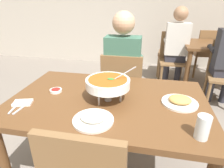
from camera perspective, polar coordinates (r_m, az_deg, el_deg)
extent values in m
cube|color=brown|center=(1.37, -1.23, -5.20)|extent=(1.38, 0.88, 0.04)
cylinder|color=brown|center=(1.59, -29.19, -21.14)|extent=(0.07, 0.07, 0.72)
cylinder|color=brown|center=(2.07, -16.21, -7.37)|extent=(0.07, 0.07, 0.72)
cylinder|color=brown|center=(1.91, 20.79, -11.11)|extent=(0.07, 0.07, 0.72)
cube|color=brown|center=(2.23, 3.37, -1.82)|extent=(0.44, 0.44, 0.03)
cube|color=brown|center=(1.95, 2.71, 1.97)|extent=(0.42, 0.04, 0.45)
cylinder|color=brown|center=(2.49, 8.23, -4.95)|extent=(0.04, 0.04, 0.42)
cylinder|color=brown|center=(2.53, -0.41, -4.17)|extent=(0.04, 0.04, 0.42)
cylinder|color=brown|center=(2.16, 7.56, -9.79)|extent=(0.04, 0.04, 0.42)
cylinder|color=brown|center=(2.21, -2.42, -8.78)|extent=(0.04, 0.04, 0.42)
cylinder|color=#2D2D38|center=(2.34, 5.76, -6.44)|extent=(0.10, 0.10, 0.45)
cylinder|color=#2D2D38|center=(2.36, 0.90, -5.99)|extent=(0.10, 0.10, 0.45)
cube|color=#2D2D38|center=(2.18, 3.35, -0.28)|extent=(0.32, 0.32, 0.12)
cube|color=#3D6B56|center=(1.99, 3.23, 6.90)|extent=(0.36, 0.20, 0.50)
sphere|color=tan|center=(1.92, 3.51, 17.81)|extent=(0.22, 0.22, 0.22)
cylinder|color=#3D6B56|center=(2.19, 8.15, 6.88)|extent=(0.08, 0.28, 0.08)
cylinder|color=#3D6B56|center=(2.22, -0.16, 7.43)|extent=(0.08, 0.28, 0.08)
cylinder|color=silver|center=(1.31, 2.64, -3.32)|extent=(0.01, 0.01, 0.10)
cylinder|color=silver|center=(1.40, -2.33, -1.37)|extent=(0.01, 0.01, 0.10)
cylinder|color=silver|center=(1.26, -3.98, -4.37)|extent=(0.01, 0.01, 0.10)
torus|color=silver|center=(1.30, -1.24, -1.01)|extent=(0.21, 0.21, 0.01)
cylinder|color=#B2B2B7|center=(1.34, -1.21, -4.19)|extent=(0.05, 0.05, 0.04)
cone|color=orange|center=(1.32, -1.22, -2.97)|extent=(0.02, 0.02, 0.04)
cylinder|color=white|center=(1.29, -1.25, 0.20)|extent=(0.30, 0.30, 0.06)
cylinder|color=#B75119|center=(1.28, -1.26, 1.22)|extent=(0.26, 0.26, 0.01)
ellipsoid|color=#388433|center=(1.27, -0.38, 1.53)|extent=(0.05, 0.03, 0.01)
cylinder|color=silver|center=(1.27, 2.90, 2.71)|extent=(0.18, 0.01, 0.13)
cylinder|color=white|center=(1.13, -5.63, -10.70)|extent=(0.24, 0.24, 0.01)
ellipsoid|color=white|center=(1.12, -5.68, -9.63)|extent=(0.15, 0.13, 0.04)
cylinder|color=white|center=(1.38, 19.52, -5.30)|extent=(0.24, 0.24, 0.01)
ellipsoid|color=tan|center=(1.37, 19.67, -4.37)|extent=(0.15, 0.13, 0.04)
cylinder|color=white|center=(1.52, -16.41, -1.90)|extent=(0.09, 0.09, 0.02)
cylinder|color=maroon|center=(1.52, -16.45, -1.59)|extent=(0.07, 0.07, 0.01)
cube|color=white|center=(1.43, -25.11, -5.09)|extent=(0.14, 0.11, 0.02)
cube|color=silver|center=(1.41, -26.88, -6.07)|extent=(0.04, 0.17, 0.01)
cube|color=silver|center=(1.38, -25.22, -6.36)|extent=(0.03, 0.17, 0.01)
cylinder|color=silver|center=(1.08, 25.48, -11.57)|extent=(0.07, 0.07, 0.13)
cylinder|color=orange|center=(1.09, 25.29, -12.43)|extent=(0.06, 0.06, 0.08)
cube|color=brown|center=(3.47, 28.87, 10.11)|extent=(1.00, 0.80, 0.04)
cylinder|color=brown|center=(3.15, 21.51, 2.94)|extent=(0.07, 0.07, 0.72)
cylinder|color=brown|center=(3.78, 20.00, 6.62)|extent=(0.07, 0.07, 0.72)
cylinder|color=brown|center=(2.86, 26.67, -3.45)|extent=(0.04, 0.04, 0.42)
cylinder|color=brown|center=(3.20, 26.05, -0.43)|extent=(0.04, 0.04, 0.42)
cube|color=brown|center=(3.39, 17.70, 6.35)|extent=(0.46, 0.46, 0.03)
cube|color=brown|center=(3.53, 17.74, 11.05)|extent=(0.42, 0.06, 0.45)
cylinder|color=brown|center=(3.26, 14.39, 1.83)|extent=(0.04, 0.04, 0.42)
cylinder|color=brown|center=(3.33, 20.88, 1.41)|extent=(0.04, 0.04, 0.42)
cylinder|color=brown|center=(3.62, 13.87, 4.11)|extent=(0.04, 0.04, 0.42)
cylinder|color=brown|center=(3.68, 19.76, 3.69)|extent=(0.04, 0.04, 0.42)
cube|color=brown|center=(4.15, 25.86, 8.21)|extent=(0.47, 0.47, 0.03)
cube|color=brown|center=(3.91, 27.33, 10.75)|extent=(0.42, 0.07, 0.45)
cylinder|color=brown|center=(4.44, 26.97, 5.88)|extent=(0.04, 0.04, 0.42)
cylinder|color=brown|center=(4.33, 22.22, 6.30)|extent=(0.04, 0.04, 0.42)
cylinder|color=brown|center=(4.10, 28.55, 4.20)|extent=(0.04, 0.04, 0.42)
cylinder|color=brown|center=(3.98, 23.45, 4.62)|extent=(0.04, 0.04, 0.42)
cube|color=brown|center=(3.91, 16.92, 8.73)|extent=(0.48, 0.48, 0.03)
cube|color=brown|center=(3.87, 20.36, 11.78)|extent=(0.08, 0.42, 0.45)
cylinder|color=brown|center=(4.16, 13.98, 6.71)|extent=(0.04, 0.04, 0.42)
cylinder|color=brown|center=(3.79, 13.60, 5.08)|extent=(0.04, 0.04, 0.42)
cylinder|color=brown|center=(4.16, 19.21, 6.09)|extent=(0.04, 0.04, 0.42)
cylinder|color=brown|center=(3.80, 19.31, 4.40)|extent=(0.04, 0.04, 0.42)
cylinder|color=#2D2D38|center=(3.15, 27.33, -0.79)|extent=(0.10, 0.10, 0.45)
cube|color=#2D2D38|center=(3.05, 30.32, 3.61)|extent=(0.32, 0.32, 0.12)
cylinder|color=#2D2D33|center=(3.04, 27.84, 9.28)|extent=(0.08, 0.28, 0.08)
cylinder|color=#2D2D38|center=(3.58, 19.04, 3.48)|extent=(0.10, 0.10, 0.45)
cylinder|color=#2D2D38|center=(3.55, 15.86, 3.76)|extent=(0.10, 0.10, 0.45)
cube|color=#2D2D38|center=(3.44, 18.10, 7.83)|extent=(0.32, 0.32, 0.12)
cube|color=beige|center=(3.29, 18.94, 12.61)|extent=(0.36, 0.20, 0.50)
sphere|color=#A57756|center=(3.25, 19.89, 19.16)|extent=(0.22, 0.22, 0.22)
cylinder|color=beige|center=(3.52, 21.10, 12.16)|extent=(0.08, 0.28, 0.08)
cylinder|color=beige|center=(3.48, 15.81, 12.73)|extent=(0.08, 0.28, 0.08)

